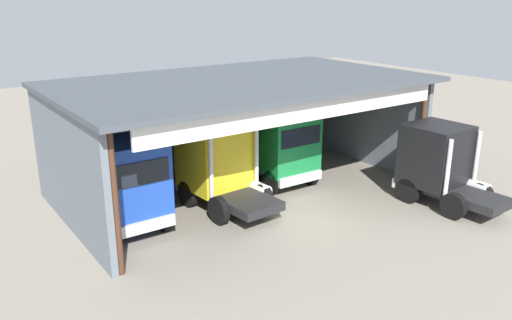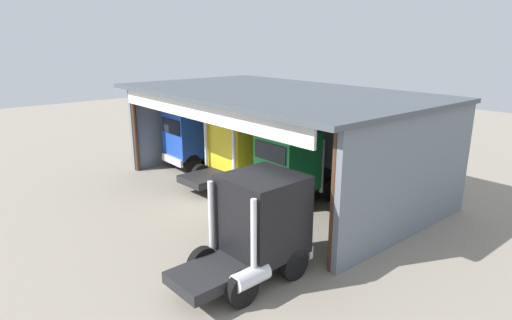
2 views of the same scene
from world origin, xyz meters
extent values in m
plane|color=gray|center=(0.00, 0.00, 0.00)|extent=(80.00, 80.00, 0.00)
cube|color=slate|center=(0.00, 8.94, 2.50)|extent=(15.58, 0.24, 5.00)
cube|color=slate|center=(-7.79, 4.47, 2.50)|extent=(0.24, 8.94, 5.00)
cube|color=slate|center=(7.79, 4.47, 2.50)|extent=(0.24, 8.94, 5.00)
cube|color=#474E55|center=(0.00, 4.13, 5.10)|extent=(16.18, 9.63, 0.20)
cylinder|color=#4C2D1E|center=(-7.54, 0.15, 2.50)|extent=(0.24, 0.24, 5.00)
cylinder|color=#4C2D1E|center=(7.54, 0.15, 2.50)|extent=(0.24, 0.24, 5.00)
cube|color=white|center=(0.00, -0.27, 4.65)|extent=(14.02, 0.12, 0.90)
cube|color=#1E47B7|center=(-5.96, 2.80, 2.26)|extent=(2.42, 2.28, 2.86)
cube|color=black|center=(-5.97, 1.64, 2.76)|extent=(2.04, 0.07, 0.86)
cube|color=silver|center=(-5.97, 1.61, 0.73)|extent=(2.28, 0.17, 0.44)
cube|color=#232326|center=(-5.95, 4.78, 0.76)|extent=(1.83, 3.62, 0.36)
cylinder|color=silver|center=(-4.87, 4.08, 1.87)|extent=(0.18, 0.18, 2.58)
cylinder|color=silver|center=(-7.04, 4.09, 1.87)|extent=(0.18, 0.18, 2.58)
cylinder|color=silver|center=(-7.03, 4.49, 0.88)|extent=(0.57, 1.20, 0.56)
cylinder|color=black|center=(-4.91, 2.34, 0.58)|extent=(0.31, 1.16, 1.16)
cylinder|color=black|center=(-7.02, 2.35, 0.58)|extent=(0.31, 1.16, 1.16)
cylinder|color=black|center=(-4.90, 4.77, 0.58)|extent=(0.31, 1.16, 1.16)
cylinder|color=black|center=(-7.00, 4.79, 0.58)|extent=(0.31, 1.16, 1.16)
cube|color=yellow|center=(-1.86, 3.53, 2.20)|extent=(2.71, 2.65, 2.75)
cube|color=black|center=(-1.95, 4.79, 2.68)|extent=(2.17, 0.20, 0.83)
cube|color=silver|center=(-1.95, 4.82, 0.72)|extent=(2.43, 0.31, 0.44)
cube|color=#232326|center=(-1.75, 1.70, 0.75)|extent=(2.12, 3.43, 0.36)
cylinder|color=silver|center=(-2.92, 2.06, 2.05)|extent=(0.18, 0.18, 2.96)
cylinder|color=silver|center=(-0.63, 2.20, 2.05)|extent=(0.18, 0.18, 2.96)
cylinder|color=silver|center=(-0.62, 2.08, 0.87)|extent=(0.64, 1.23, 0.56)
cylinder|color=black|center=(-3.02, 3.95, 0.57)|extent=(0.37, 1.16, 1.15)
cylinder|color=black|center=(-0.77, 4.09, 0.57)|extent=(0.37, 1.16, 1.15)
cylinder|color=black|center=(-2.87, 1.63, 0.57)|extent=(0.37, 1.16, 1.15)
cylinder|color=black|center=(-0.62, 1.78, 0.57)|extent=(0.37, 1.16, 1.15)
cube|color=#197F3D|center=(1.95, 3.42, 2.19)|extent=(2.58, 2.16, 2.77)
cube|color=black|center=(1.93, 2.35, 2.68)|extent=(2.15, 0.11, 0.83)
cube|color=silver|center=(1.93, 2.32, 0.71)|extent=(2.41, 0.22, 0.44)
cube|color=#232326|center=(1.99, 5.24, 0.74)|extent=(1.98, 3.35, 0.36)
cylinder|color=silver|center=(3.12, 4.60, 1.86)|extent=(0.18, 0.18, 2.61)
cylinder|color=silver|center=(0.84, 4.65, 1.86)|extent=(0.18, 0.18, 2.61)
cylinder|color=silver|center=(0.85, 4.97, 0.86)|extent=(0.59, 1.21, 0.56)
cylinder|color=black|center=(3.06, 2.98, 0.56)|extent=(0.33, 1.12, 1.12)
cylinder|color=black|center=(0.83, 3.03, 0.56)|extent=(0.33, 1.12, 1.12)
cylinder|color=black|center=(3.11, 5.21, 0.56)|extent=(0.33, 1.12, 1.12)
cylinder|color=black|center=(0.88, 5.27, 0.56)|extent=(0.33, 1.12, 1.12)
cube|color=black|center=(6.12, -1.69, 2.12)|extent=(2.39, 2.43, 2.64)
cube|color=black|center=(6.08, -0.50, 2.58)|extent=(1.97, 0.13, 0.79)
cube|color=silver|center=(6.08, -0.47, 0.70)|extent=(2.20, 0.24, 0.44)
cube|color=#232326|center=(6.18, -3.43, 0.73)|extent=(1.84, 3.23, 0.36)
cylinder|color=silver|center=(5.13, -3.05, 1.92)|extent=(0.18, 0.18, 2.73)
cylinder|color=silver|center=(7.21, -2.98, 1.92)|extent=(0.18, 0.18, 2.73)
cylinder|color=silver|center=(7.21, -3.10, 0.85)|extent=(0.60, 1.22, 0.56)
cylinder|color=black|center=(5.10, -1.26, 0.55)|extent=(0.34, 1.12, 1.11)
cylinder|color=black|center=(7.11, -1.19, 0.55)|extent=(0.34, 1.12, 1.11)
cylinder|color=black|center=(5.17, -3.47, 0.55)|extent=(0.34, 1.12, 1.11)
cylinder|color=black|center=(7.19, -3.40, 0.55)|extent=(0.34, 1.12, 1.11)
cylinder|color=#197233|center=(6.11, 7.93, 0.44)|extent=(0.58, 0.58, 0.88)
cube|color=black|center=(5.75, 7.92, 0.50)|extent=(0.90, 0.60, 1.00)
camera|label=1|loc=(-12.65, -14.78, 8.83)|focal=36.50mm
camera|label=2|loc=(15.87, -10.13, 7.61)|focal=29.83mm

